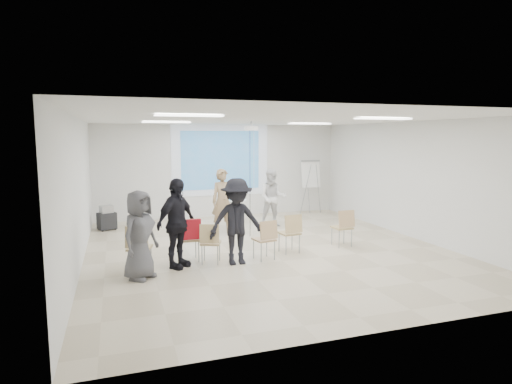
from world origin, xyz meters
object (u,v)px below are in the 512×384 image
object	(u,v)px
audience_left	(176,217)
audience_outer	(139,230)
pedestal_table	(235,212)
audience_mid	(237,216)
chair_far_left	(139,245)
chair_center	(266,237)
player_right	(272,195)
player_left	(223,197)
chair_left_inner	(210,240)
chair_left_mid	(189,236)
chair_right_inner	(291,230)
chair_right_far	(344,225)
flipchart_easel	(311,174)
av_cart	(107,219)
laptop	(211,241)

from	to	relation	value
audience_left	audience_outer	size ratio (longest dim) A/B	1.12
pedestal_table	audience_mid	xyz separation A→B (m)	(-0.92, -3.48, 0.54)
chair_far_left	chair_center	world-z (taller)	chair_far_left
chair_far_left	player_right	bearing A→B (deg)	56.19
player_left	audience_mid	distance (m)	2.83
chair_far_left	chair_center	distance (m)	2.60
chair_left_inner	player_left	bearing A→B (deg)	90.49
chair_left_mid	chair_right_inner	bearing A→B (deg)	-1.35
audience_left	chair_right_far	bearing A→B (deg)	-36.08
chair_left_mid	audience_mid	xyz separation A→B (m)	(0.90, -0.45, 0.45)
chair_far_left	flipchart_easel	size ratio (longest dim) A/B	0.51
player_left	audience_outer	size ratio (longest dim) A/B	1.08
chair_far_left	av_cart	size ratio (longest dim) A/B	1.34
audience_outer	av_cart	bearing A→B (deg)	49.90
chair_left_inner	chair_right_inner	xyz separation A→B (m)	(1.89, 0.24, 0.02)
pedestal_table	chair_left_mid	world-z (taller)	chair_left_mid
audience_outer	flipchart_easel	bearing A→B (deg)	-6.89
chair_left_mid	audience_mid	world-z (taller)	audience_mid
chair_left_inner	av_cart	xyz separation A→B (m)	(-2.08, 4.14, -0.19)
chair_right_far	audience_outer	bearing A→B (deg)	-171.31
player_left	chair_left_inner	bearing A→B (deg)	-112.47
player_right	audience_left	xyz separation A→B (m)	(-3.21, -3.17, 0.10)
player_left	player_right	xyz separation A→B (m)	(1.60, 0.50, -0.07)
laptop	audience_mid	size ratio (longest dim) A/B	0.16
audience_left	audience_outer	bearing A→B (deg)	170.63
audience_mid	av_cart	distance (m)	5.07
chair_far_left	chair_left_inner	bearing A→B (deg)	21.03
audience_outer	chair_right_far	bearing A→B (deg)	-37.56
laptop	audience_mid	distance (m)	0.78
chair_right_far	laptop	xyz separation A→B (m)	(-3.28, -0.30, -0.07)
chair_right_inner	chair_center	bearing A→B (deg)	-160.60
pedestal_table	flipchart_easel	distance (m)	3.45
chair_right_far	av_cart	bearing A→B (deg)	143.19
chair_right_far	audience_left	size ratio (longest dim) A/B	0.43
chair_left_mid	laptop	distance (m)	0.46
audience_mid	flipchart_easel	bearing A→B (deg)	51.21
chair_left_inner	audience_outer	distance (m)	1.56
player_left	chair_right_inner	xyz separation A→B (m)	(0.96, -2.40, -0.47)
audience_mid	audience_outer	size ratio (longest dim) A/B	1.09
player_right	chair_right_far	xyz separation A→B (m)	(0.78, -2.75, -0.40)
player_right	chair_far_left	world-z (taller)	player_right
chair_right_far	audience_mid	size ratio (longest dim) A/B	0.45
chair_far_left	chair_center	size ratio (longest dim) A/B	1.07
chair_center	chair_right_inner	world-z (taller)	chair_right_inner
player_left	laptop	bearing A→B (deg)	-112.60
player_right	chair_center	xyz separation A→B (m)	(-1.35, -3.24, -0.42)
chair_left_inner	flipchart_easel	xyz separation A→B (m)	(4.48, 4.68, 0.84)
chair_left_inner	chair_left_mid	bearing A→B (deg)	162.13
chair_center	audience_mid	size ratio (longest dim) A/B	0.43
chair_right_far	player_right	bearing A→B (deg)	103.86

